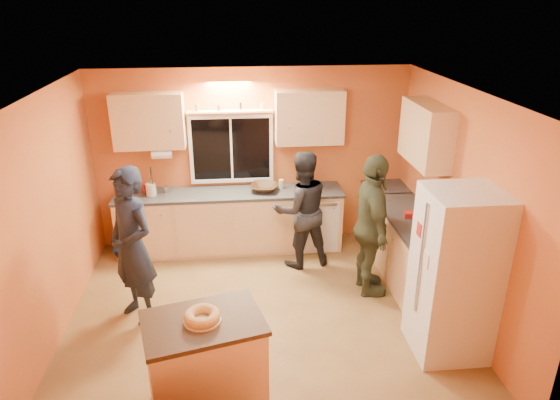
{
  "coord_description": "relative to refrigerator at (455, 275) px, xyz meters",
  "views": [
    {
      "loc": [
        -0.3,
        -4.95,
        3.52
      ],
      "look_at": [
        0.24,
        0.4,
        1.29
      ],
      "focal_mm": 32.0,
      "sensor_mm": 36.0,
      "label": 1
    }
  ],
  "objects": [
    {
      "name": "bundt_pastry",
      "position": [
        -2.49,
        -0.62,
        0.12
      ],
      "size": [
        0.31,
        0.31,
        0.09
      ],
      "primitive_type": "torus",
      "color": "tan",
      "rests_on": "island"
    },
    {
      "name": "right_counter",
      "position": [
        0.06,
        1.3,
        -0.45
      ],
      "size": [
        0.62,
        1.84,
        0.9
      ],
      "color": "tan",
      "rests_on": "ground"
    },
    {
      "name": "mixing_bowl",
      "position": [
        -1.75,
        2.5,
        0.05
      ],
      "size": [
        0.47,
        0.47,
        0.09
      ],
      "primitive_type": "imported",
      "rotation": [
        0.0,
        0.0,
        -0.24
      ],
      "color": "black",
      "rests_on": "back_counter"
    },
    {
      "name": "room_shell",
      "position": [
        -1.77,
        1.21,
        0.72
      ],
      "size": [
        4.54,
        4.04,
        2.61
      ],
      "color": "#C95933",
      "rests_on": "ground"
    },
    {
      "name": "person_center",
      "position": [
        -1.28,
        1.95,
        -0.08
      ],
      "size": [
        0.91,
        0.77,
        1.64
      ],
      "primitive_type": "imported",
      "rotation": [
        0.0,
        0.0,
        3.34
      ],
      "color": "black",
      "rests_on": "ground"
    },
    {
      "name": "back_counter",
      "position": [
        -1.88,
        2.5,
        -0.45
      ],
      "size": [
        4.23,
        0.62,
        0.9
      ],
      "color": "tan",
      "rests_on": "ground"
    },
    {
      "name": "refrigerator",
      "position": [
        0.0,
        0.0,
        0.0
      ],
      "size": [
        0.72,
        0.7,
        1.8
      ],
      "primitive_type": "cube",
      "color": "silver",
      "rests_on": "ground"
    },
    {
      "name": "island",
      "position": [
        -2.49,
        -0.62,
        -0.41
      ],
      "size": [
        1.14,
        0.91,
        0.97
      ],
      "rotation": [
        0.0,
        0.0,
        0.24
      ],
      "color": "tan",
      "rests_on": "ground"
    },
    {
      "name": "ground",
      "position": [
        -1.89,
        0.8,
        -0.9
      ],
      "size": [
        4.5,
        4.5,
        0.0
      ],
      "primitive_type": "plane",
      "color": "brown",
      "rests_on": "ground"
    },
    {
      "name": "person_right",
      "position": [
        -0.53,
        1.17,
        0.01
      ],
      "size": [
        0.46,
        1.07,
        1.81
      ],
      "primitive_type": "imported",
      "rotation": [
        0.0,
        0.0,
        1.55
      ],
      "color": "#363B26",
      "rests_on": "ground"
    },
    {
      "name": "red_box",
      "position": [
        0.03,
        1.39,
        0.04
      ],
      "size": [
        0.18,
        0.15,
        0.07
      ],
      "primitive_type": "cube",
      "rotation": [
        0.0,
        0.0,
        -0.21
      ],
      "color": "#A11A18",
      "rests_on": "right_counter"
    },
    {
      "name": "utensil_crock",
      "position": [
        -3.33,
        2.49,
        0.09
      ],
      "size": [
        0.14,
        0.14,
        0.17
      ],
      "primitive_type": "cylinder",
      "color": "beige",
      "rests_on": "back_counter"
    },
    {
      "name": "person_left",
      "position": [
        -3.33,
        0.91,
        0.02
      ],
      "size": [
        0.78,
        0.79,
        1.84
      ],
      "primitive_type": "imported",
      "rotation": [
        0.0,
        0.0,
        -0.81
      ],
      "color": "black",
      "rests_on": "ground"
    },
    {
      "name": "potted_plant",
      "position": [
        0.05,
        0.91,
        0.16
      ],
      "size": [
        0.33,
        0.31,
        0.32
      ],
      "primitive_type": "imported",
      "rotation": [
        0.0,
        0.0,
        0.24
      ],
      "color": "gray",
      "rests_on": "right_counter"
    }
  ]
}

